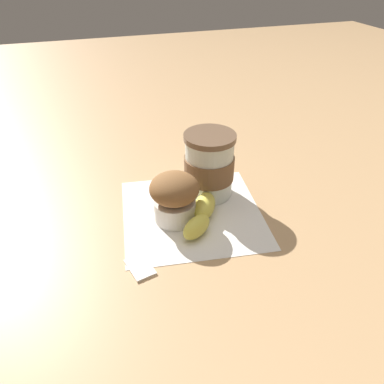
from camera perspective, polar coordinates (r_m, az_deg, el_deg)
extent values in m
plane|color=tan|center=(0.67, 0.00, -3.23)|extent=(3.00, 3.00, 0.00)
cube|color=white|center=(0.67, 0.00, -3.18)|extent=(0.28, 0.28, 0.00)
cylinder|color=silver|center=(0.69, 2.61, 3.79)|extent=(0.09, 0.09, 0.11)
cylinder|color=brown|center=(0.67, 2.75, 8.37)|extent=(0.09, 0.09, 0.01)
cylinder|color=brown|center=(0.69, 2.61, 3.75)|extent=(0.09, 0.09, 0.04)
cylinder|color=white|center=(0.65, -2.61, -2.72)|extent=(0.07, 0.07, 0.04)
ellipsoid|color=brown|center=(0.62, -2.71, 0.53)|extent=(0.08, 0.08, 0.05)
ellipsoid|color=#D6CC4C|center=(0.61, 0.70, -5.35)|extent=(0.06, 0.07, 0.04)
ellipsoid|color=#D6CC4C|center=(0.66, 1.91, -2.16)|extent=(0.08, 0.07, 0.04)
ellipsoid|color=brown|center=(0.70, 0.87, 0.64)|extent=(0.06, 0.04, 0.04)
cube|color=white|center=(0.57, -7.95, -11.13)|extent=(0.06, 0.04, 0.01)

